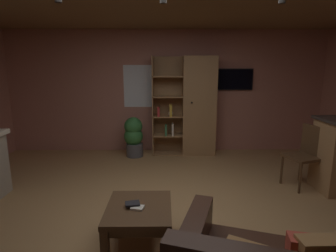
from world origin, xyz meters
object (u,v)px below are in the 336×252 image
at_px(coffee_table, 139,214).
at_px(wall_mounted_tv, 234,79).
at_px(bookshelf_cabinet, 195,107).
at_px(table_book_0, 137,208).
at_px(potted_floor_plant, 134,136).
at_px(table_book_1, 133,204).
at_px(dining_chair, 306,152).

relative_size(coffee_table, wall_mounted_tv, 0.90).
height_order(bookshelf_cabinet, table_book_0, bookshelf_cabinet).
distance_m(bookshelf_cabinet, potted_floor_plant, 1.36).
relative_size(coffee_table, table_book_1, 5.06).
bearing_deg(potted_floor_plant, bookshelf_cabinet, 8.51).
xyz_separation_m(bookshelf_cabinet, wall_mounted_tv, (0.83, 0.21, 0.54)).
relative_size(bookshelf_cabinet, coffee_table, 2.85).
distance_m(coffee_table, dining_chair, 2.75).
bearing_deg(potted_floor_plant, table_book_1, -83.85).
relative_size(table_book_1, wall_mounted_tv, 0.18).
relative_size(dining_chair, potted_floor_plant, 1.15).
relative_size(coffee_table, dining_chair, 0.76).
bearing_deg(table_book_1, dining_chair, 30.37).
relative_size(table_book_0, potted_floor_plant, 0.15).
height_order(dining_chair, wall_mounted_tv, wall_mounted_tv).
xyz_separation_m(bookshelf_cabinet, table_book_0, (-0.87, -3.12, -0.54)).
distance_m(coffee_table, wall_mounted_tv, 3.88).
height_order(table_book_0, wall_mounted_tv, wall_mounted_tv).
bearing_deg(table_book_0, coffee_table, 79.04).
xyz_separation_m(coffee_table, dining_chair, (2.35, 1.41, 0.19)).
bearing_deg(dining_chair, table_book_1, -149.63).
height_order(table_book_1, wall_mounted_tv, wall_mounted_tv).
bearing_deg(bookshelf_cabinet, dining_chair, -48.15).
bearing_deg(table_book_1, wall_mounted_tv, 61.91).
bearing_deg(dining_chair, potted_floor_plant, 151.49).
bearing_deg(dining_chair, coffee_table, -149.03).
relative_size(table_book_0, table_book_1, 0.85).
relative_size(coffee_table, potted_floor_plant, 0.87).
distance_m(dining_chair, wall_mounted_tv, 2.22).
bearing_deg(potted_floor_plant, coffee_table, -82.67).
xyz_separation_m(potted_floor_plant, wall_mounted_tv, (2.07, 0.40, 1.10)).
bearing_deg(coffee_table, table_book_0, -100.96).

